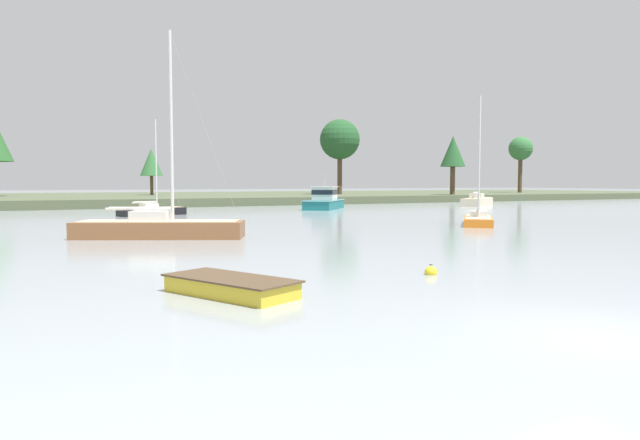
# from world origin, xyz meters

# --- Properties ---
(ground_plane) EXTENTS (514.78, 514.78, 0.00)m
(ground_plane) POSITION_xyz_m (0.00, 0.00, 0.00)
(ground_plane) COLOR #939EA3
(far_shore_bank) EXTENTS (231.65, 53.18, 1.10)m
(far_shore_bank) POSITION_xyz_m (0.00, 89.76, 0.55)
(far_shore_bank) COLOR #4C563D
(far_shore_bank) RESTS_ON ground
(dinghy_yellow) EXTENTS (3.19, 4.24, 0.68)m
(dinghy_yellow) POSITION_xyz_m (-5.24, 7.30, 0.17)
(dinghy_yellow) COLOR gold
(dinghy_yellow) RESTS_ON ground
(sailboat_black) EXTENTS (6.56, 3.82, 9.47)m
(sailboat_black) POSITION_xyz_m (-0.03, 47.51, 0.20)
(sailboat_black) COLOR black
(sailboat_black) RESTS_ON ground
(cruiser_teal) EXTENTS (8.29, 9.01, 5.21)m
(cruiser_teal) POSITION_xyz_m (20.93, 52.56, 0.57)
(cruiser_teal) COLOR #196B70
(cruiser_teal) RESTS_ON ground
(sailboat_wood) EXTENTS (9.35, 6.21, 11.95)m
(sailboat_wood) POSITION_xyz_m (-3.79, 24.67, 0.26)
(sailboat_wood) COLOR brown
(sailboat_wood) RESTS_ON ground
(sailboat_orange) EXTENTS (5.84, 6.25, 9.35)m
(sailboat_orange) POSITION_xyz_m (19.05, 24.59, 0.19)
(sailboat_orange) COLOR orange
(sailboat_orange) RESTS_ON ground
(sailboat_cream) EXTENTS (9.35, 7.97, 15.43)m
(sailboat_cream) POSITION_xyz_m (43.36, 51.76, 0.32)
(sailboat_cream) COLOR beige
(sailboat_cream) RESTS_ON ground
(mooring_buoy_yellow) EXTENTS (0.42, 0.42, 0.47)m
(mooring_buoy_yellow) POSITION_xyz_m (1.81, 7.71, 0.08)
(mooring_buoy_yellow) COLOR yellow
(mooring_buoy_yellow) RESTS_ON ground
(shore_tree_right_mid) EXTENTS (6.81, 6.81, 12.76)m
(shore_tree_right_mid) POSITION_xyz_m (37.09, 78.90, 10.36)
(shore_tree_right_mid) COLOR brown
(shore_tree_right_mid) RESTS_ON far_shore_bank
(shore_tree_center_right) EXTENTS (3.58, 3.58, 7.46)m
(shore_tree_center_right) POSITION_xyz_m (7.15, 87.13, 6.31)
(shore_tree_center_right) COLOR brown
(shore_tree_center_right) RESTS_ON far_shore_bank
(shore_tree_inland_a) EXTENTS (4.71, 4.71, 11.20)m
(shore_tree_inland_a) POSITION_xyz_m (77.93, 77.94, 9.71)
(shore_tree_inland_a) COLOR brown
(shore_tree_inland_a) RESTS_ON far_shore_bank
(shore_tree_left_mid) EXTENTS (4.13, 4.13, 9.72)m
(shore_tree_left_mid) POSITION_xyz_m (52.75, 68.27, 8.10)
(shore_tree_left_mid) COLOR brown
(shore_tree_left_mid) RESTS_ON far_shore_bank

